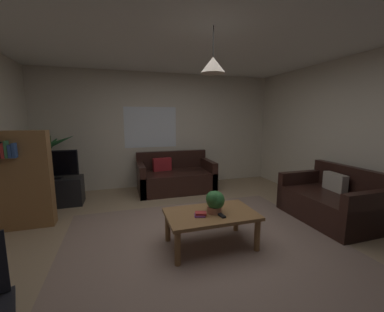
{
  "coord_description": "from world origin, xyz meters",
  "views": [
    {
      "loc": [
        -0.95,
        -2.8,
        1.58
      ],
      "look_at": [
        0.0,
        0.3,
        1.05
      ],
      "focal_mm": 22.2,
      "sensor_mm": 36.0,
      "label": 1
    }
  ],
  "objects_px": {
    "potted_plant_on_table": "(215,201)",
    "tv": "(53,164)",
    "coffee_table": "(211,218)",
    "pendant_lamp": "(213,65)",
    "book_on_table_1": "(201,213)",
    "remote_on_table_0": "(221,215)",
    "couch_right_side": "(331,203)",
    "bookshelf_corner": "(23,179)",
    "couch_under_window": "(175,178)",
    "tv_stand": "(56,192)",
    "potted_palm_corner": "(50,167)",
    "book_on_table_0": "(200,215)"
  },
  "relations": [
    {
      "from": "remote_on_table_0",
      "to": "tv_stand",
      "type": "bearing_deg",
      "value": 129.57
    },
    {
      "from": "coffee_table",
      "to": "pendant_lamp",
      "type": "relative_size",
      "value": 2.2
    },
    {
      "from": "coffee_table",
      "to": "tv",
      "type": "distance_m",
      "value": 3.03
    },
    {
      "from": "couch_under_window",
      "to": "couch_right_side",
      "type": "distance_m",
      "value": 2.94
    },
    {
      "from": "couch_under_window",
      "to": "book_on_table_0",
      "type": "distance_m",
      "value": 2.43
    },
    {
      "from": "book_on_table_1",
      "to": "pendant_lamp",
      "type": "distance_m",
      "value": 1.69
    },
    {
      "from": "pendant_lamp",
      "to": "couch_right_side",
      "type": "bearing_deg",
      "value": 4.68
    },
    {
      "from": "book_on_table_0",
      "to": "bookshelf_corner",
      "type": "height_order",
      "value": "bookshelf_corner"
    },
    {
      "from": "couch_under_window",
      "to": "coffee_table",
      "type": "height_order",
      "value": "couch_under_window"
    },
    {
      "from": "coffee_table",
      "to": "couch_right_side",
      "type": "bearing_deg",
      "value": 4.68
    },
    {
      "from": "tv_stand",
      "to": "couch_right_side",
      "type": "bearing_deg",
      "value": -24.61
    },
    {
      "from": "remote_on_table_0",
      "to": "potted_palm_corner",
      "type": "xyz_separation_m",
      "value": [
        -2.43,
        2.72,
        0.18
      ]
    },
    {
      "from": "couch_under_window",
      "to": "bookshelf_corner",
      "type": "xyz_separation_m",
      "value": [
        -2.45,
        -1.09,
        0.45
      ]
    },
    {
      "from": "potted_plant_on_table",
      "to": "potted_palm_corner",
      "type": "distance_m",
      "value": 3.55
    },
    {
      "from": "potted_palm_corner",
      "to": "pendant_lamp",
      "type": "relative_size",
      "value": 2.76
    },
    {
      "from": "book_on_table_1",
      "to": "tv",
      "type": "bearing_deg",
      "value": 133.23
    },
    {
      "from": "book_on_table_0",
      "to": "book_on_table_1",
      "type": "bearing_deg",
      "value": 1.68
    },
    {
      "from": "remote_on_table_0",
      "to": "pendant_lamp",
      "type": "distance_m",
      "value": 1.71
    },
    {
      "from": "tv_stand",
      "to": "pendant_lamp",
      "type": "bearing_deg",
      "value": -44.19
    },
    {
      "from": "bookshelf_corner",
      "to": "pendant_lamp",
      "type": "bearing_deg",
      "value": -28.13
    },
    {
      "from": "couch_right_side",
      "to": "coffee_table",
      "type": "relative_size",
      "value": 1.22
    },
    {
      "from": "book_on_table_1",
      "to": "remote_on_table_0",
      "type": "height_order",
      "value": "book_on_table_1"
    },
    {
      "from": "tv",
      "to": "bookshelf_corner",
      "type": "relative_size",
      "value": 0.58
    },
    {
      "from": "couch_right_side",
      "to": "tv_stand",
      "type": "height_order",
      "value": "couch_right_side"
    },
    {
      "from": "tv_stand",
      "to": "book_on_table_0",
      "type": "bearing_deg",
      "value": -47.27
    },
    {
      "from": "potted_plant_on_table",
      "to": "tv_stand",
      "type": "relative_size",
      "value": 0.31
    },
    {
      "from": "coffee_table",
      "to": "potted_plant_on_table",
      "type": "relative_size",
      "value": 3.95
    },
    {
      "from": "book_on_table_0",
      "to": "potted_palm_corner",
      "type": "distance_m",
      "value": 3.45
    },
    {
      "from": "tv",
      "to": "pendant_lamp",
      "type": "distance_m",
      "value": 3.31
    },
    {
      "from": "tv_stand",
      "to": "bookshelf_corner",
      "type": "relative_size",
      "value": 0.64
    },
    {
      "from": "coffee_table",
      "to": "tv_stand",
      "type": "bearing_deg",
      "value": 135.81
    },
    {
      "from": "pendant_lamp",
      "to": "book_on_table_0",
      "type": "bearing_deg",
      "value": -160.58
    },
    {
      "from": "potted_plant_on_table",
      "to": "pendant_lamp",
      "type": "xyz_separation_m",
      "value": [
        -0.04,
        0.01,
        1.57
      ]
    },
    {
      "from": "couch_under_window",
      "to": "pendant_lamp",
      "type": "bearing_deg",
      "value": -92.37
    },
    {
      "from": "couch_under_window",
      "to": "couch_right_side",
      "type": "height_order",
      "value": "same"
    },
    {
      "from": "bookshelf_corner",
      "to": "potted_plant_on_table",
      "type": "bearing_deg",
      "value": -27.99
    },
    {
      "from": "couch_right_side",
      "to": "remote_on_table_0",
      "type": "xyz_separation_m",
      "value": [
        -1.99,
        -0.29,
        0.17
      ]
    },
    {
      "from": "potted_plant_on_table",
      "to": "tv",
      "type": "distance_m",
      "value": 3.05
    },
    {
      "from": "coffee_table",
      "to": "book_on_table_0",
      "type": "distance_m",
      "value": 0.19
    },
    {
      "from": "couch_right_side",
      "to": "book_on_table_1",
      "type": "bearing_deg",
      "value": -84.14
    },
    {
      "from": "book_on_table_1",
      "to": "potted_plant_on_table",
      "type": "distance_m",
      "value": 0.23
    },
    {
      "from": "couch_right_side",
      "to": "potted_palm_corner",
      "type": "relative_size",
      "value": 0.97
    },
    {
      "from": "bookshelf_corner",
      "to": "coffee_table",
      "type": "bearing_deg",
      "value": -28.13
    },
    {
      "from": "book_on_table_0",
      "to": "pendant_lamp",
      "type": "bearing_deg",
      "value": 19.42
    },
    {
      "from": "book_on_table_0",
      "to": "potted_palm_corner",
      "type": "bearing_deg",
      "value": 129.46
    },
    {
      "from": "tv_stand",
      "to": "tv",
      "type": "height_order",
      "value": "tv"
    },
    {
      "from": "couch_under_window",
      "to": "book_on_table_1",
      "type": "xyz_separation_m",
      "value": [
        -0.25,
        -2.41,
        0.19
      ]
    },
    {
      "from": "couch_under_window",
      "to": "couch_right_side",
      "type": "relative_size",
      "value": 1.2
    },
    {
      "from": "potted_plant_on_table",
      "to": "tv_stand",
      "type": "bearing_deg",
      "value": 136.14
    },
    {
      "from": "book_on_table_0",
      "to": "potted_plant_on_table",
      "type": "distance_m",
      "value": 0.25
    }
  ]
}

